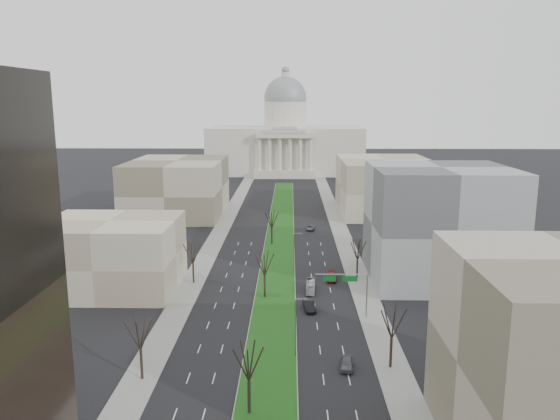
# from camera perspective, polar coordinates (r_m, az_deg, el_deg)

# --- Properties ---
(ground) EXTENTS (600.00, 600.00, 0.00)m
(ground) POSITION_cam_1_polar(r_m,az_deg,el_deg) (144.82, -0.07, -3.60)
(ground) COLOR black
(ground) RESTS_ON ground
(median) EXTENTS (8.00, 222.03, 0.20)m
(median) POSITION_cam_1_polar(r_m,az_deg,el_deg) (143.82, -0.08, -3.67)
(median) COLOR #999993
(median) RESTS_ON ground
(sidewalk_left) EXTENTS (5.00, 330.00, 0.15)m
(sidewalk_left) POSITION_cam_1_polar(r_m,az_deg,el_deg) (122.49, -8.58, -6.49)
(sidewalk_left) COLOR gray
(sidewalk_left) RESTS_ON ground
(sidewalk_right) EXTENTS (5.00, 330.00, 0.15)m
(sidewalk_right) POSITION_cam_1_polar(r_m,az_deg,el_deg) (121.66, 8.01, -6.60)
(sidewalk_right) COLOR gray
(sidewalk_right) RESTS_ON ground
(capitol) EXTENTS (80.00, 46.00, 55.00)m
(capitol) POSITION_cam_1_polar(r_m,az_deg,el_deg) (290.29, 0.55, 7.15)
(capitol) COLOR beige
(capitol) RESTS_ON ground
(building_beige_left) EXTENTS (26.00, 22.00, 14.00)m
(building_beige_left) POSITION_cam_1_polar(r_m,az_deg,el_deg) (114.94, -17.18, -4.47)
(building_beige_left) COLOR tan
(building_beige_left) RESTS_ON ground
(building_grey_right) EXTENTS (28.00, 26.00, 24.00)m
(building_grey_right) POSITION_cam_1_polar(r_m,az_deg,el_deg) (118.87, 16.26, -1.42)
(building_grey_right) COLOR #5B5E60
(building_grey_right) RESTS_ON ground
(building_far_left) EXTENTS (30.00, 40.00, 18.00)m
(building_far_left) POSITION_cam_1_polar(r_m,az_deg,el_deg) (186.03, -10.66, 2.36)
(building_far_left) COLOR #78705C
(building_far_left) RESTS_ON ground
(building_far_right) EXTENTS (30.00, 40.00, 18.00)m
(building_far_right) POSITION_cam_1_polar(r_m,az_deg,el_deg) (189.81, 10.85, 2.53)
(building_far_right) COLOR tan
(building_far_right) RESTS_ON ground
(tree_left_mid) EXTENTS (5.40, 5.40, 9.72)m
(tree_left_mid) POSITION_cam_1_polar(r_m,az_deg,el_deg) (77.01, -14.44, -12.18)
(tree_left_mid) COLOR black
(tree_left_mid) RESTS_ON ground
(tree_left_far) EXTENTS (5.28, 5.28, 9.50)m
(tree_left_far) POSITION_cam_1_polar(r_m,az_deg,el_deg) (113.91, -9.11, -4.32)
(tree_left_far) COLOR black
(tree_left_far) RESTS_ON ground
(tree_right_mid) EXTENTS (5.52, 5.52, 9.94)m
(tree_right_mid) POSITION_cam_1_polar(r_m,az_deg,el_deg) (79.25, 11.65, -11.24)
(tree_right_mid) COLOR black
(tree_right_mid) RESTS_ON ground
(tree_right_far) EXTENTS (5.04, 5.04, 9.07)m
(tree_right_far) POSITION_cam_1_polar(r_m,az_deg,el_deg) (116.94, 8.12, -4.04)
(tree_right_far) COLOR black
(tree_right_far) RESTS_ON ground
(tree_median_a) EXTENTS (5.40, 5.40, 9.72)m
(tree_median_a) POSITION_cam_1_polar(r_m,az_deg,el_deg) (67.29, -3.30, -15.40)
(tree_median_a) COLOR black
(tree_median_a) RESTS_ON ground
(tree_median_b) EXTENTS (5.40, 5.40, 9.72)m
(tree_median_b) POSITION_cam_1_polar(r_m,az_deg,el_deg) (104.51, -1.63, -5.52)
(tree_median_b) COLOR black
(tree_median_b) RESTS_ON ground
(tree_median_c) EXTENTS (5.40, 5.40, 9.72)m
(tree_median_c) POSITION_cam_1_polar(r_m,az_deg,el_deg) (143.24, -0.87, -0.89)
(tree_median_c) COLOR black
(tree_median_c) RESTS_ON ground
(streetlamp_median_b) EXTENTS (1.90, 0.20, 9.16)m
(streetlamp_median_b) POSITION_cam_1_polar(r_m,az_deg,el_deg) (81.64, 1.67, -12.10)
(streetlamp_median_b) COLOR gray
(streetlamp_median_b) RESTS_ON ground
(streetlamp_median_c) EXTENTS (1.90, 0.20, 9.16)m
(streetlamp_median_c) POSITION_cam_1_polar(r_m,az_deg,el_deg) (119.41, 1.49, -4.46)
(streetlamp_median_c) COLOR gray
(streetlamp_median_c) RESTS_ON ground
(mast_arm_signs) EXTENTS (9.12, 0.24, 8.09)m
(mast_arm_signs) POSITION_cam_1_polar(r_m,az_deg,el_deg) (95.77, 7.47, -7.76)
(mast_arm_signs) COLOR gray
(mast_arm_signs) RESTS_ON ground
(car_grey_near) EXTENTS (2.30, 4.61, 1.51)m
(car_grey_near) POSITION_cam_1_polar(r_m,az_deg,el_deg) (80.82, 6.99, -15.61)
(car_grey_near) COLOR #53555B
(car_grey_near) RESTS_ON ground
(car_black) EXTENTS (2.46, 5.37, 1.70)m
(car_black) POSITION_cam_1_polar(r_m,az_deg,el_deg) (100.48, 3.06, -9.94)
(car_black) COLOR black
(car_black) RESTS_ON ground
(car_red) EXTENTS (2.47, 5.38, 1.52)m
(car_red) POSITION_cam_1_polar(r_m,az_deg,el_deg) (116.69, 5.36, -6.97)
(car_red) COLOR maroon
(car_red) RESTS_ON ground
(car_grey_far) EXTENTS (2.88, 4.97, 1.30)m
(car_grey_far) POSITION_cam_1_polar(r_m,az_deg,el_deg) (160.71, 3.21, -1.88)
(car_grey_far) COLOR #575B60
(car_grey_far) RESTS_ON ground
(box_van) EXTENTS (2.05, 7.13, 1.96)m
(box_van) POSITION_cam_1_polar(r_m,az_deg,el_deg) (110.04, 3.22, -7.95)
(box_van) COLOR silver
(box_van) RESTS_ON ground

